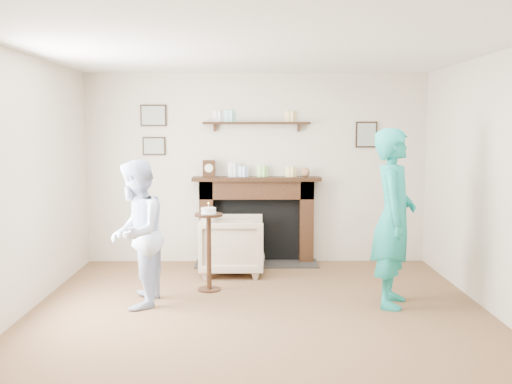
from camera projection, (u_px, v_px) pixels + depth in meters
ground at (259, 324)px, 5.21m from camera, size 5.00×5.00×0.00m
room_shell at (258, 144)px, 5.72m from camera, size 4.54×5.02×2.52m
armchair at (233, 273)px, 7.04m from camera, size 0.78×0.76×0.71m
man at (138, 306)px, 5.75m from camera, size 0.57×0.72×1.48m
woman at (391, 304)px, 5.79m from camera, size 0.60×0.75×1.78m
pedestal_table at (209, 236)px, 6.24m from camera, size 0.31×0.31×0.98m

